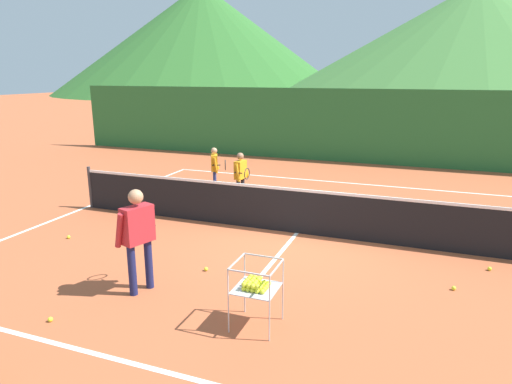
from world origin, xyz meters
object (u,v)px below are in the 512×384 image
(ball_cart, at_px, (255,285))
(tennis_ball_2, at_px, (50,319))
(tennis_net, at_px, (298,211))
(tennis_ball_5, at_px, (454,288))
(student_1, at_px, (241,173))
(tennis_ball_0, at_px, (69,237))
(tennis_ball_4, at_px, (206,269))
(tennis_ball_3, at_px, (490,269))
(student_0, at_px, (215,166))
(instructor, at_px, (138,231))

(ball_cart, bearing_deg, tennis_ball_2, -161.28)
(tennis_net, bearing_deg, tennis_ball_5, -28.90)
(tennis_ball_2, bearing_deg, ball_cart, 18.72)
(student_1, bearing_deg, tennis_ball_0, -122.26)
(tennis_net, distance_m, tennis_ball_5, 3.46)
(ball_cart, bearing_deg, tennis_ball_4, 136.76)
(tennis_ball_0, bearing_deg, ball_cart, -20.02)
(ball_cart, distance_m, tennis_ball_0, 5.09)
(tennis_net, bearing_deg, tennis_ball_0, -155.37)
(ball_cart, relative_size, tennis_ball_3, 13.22)
(student_1, bearing_deg, tennis_ball_5, -33.88)
(tennis_ball_2, bearing_deg, tennis_ball_3, 34.21)
(tennis_ball_3, bearing_deg, tennis_ball_5, -121.29)
(student_1, bearing_deg, tennis_ball_3, -22.73)
(student_0, distance_m, tennis_ball_0, 4.64)
(tennis_ball_2, bearing_deg, tennis_net, 64.43)
(tennis_net, relative_size, tennis_ball_3, 158.88)
(tennis_ball_2, bearing_deg, student_0, 97.13)
(tennis_ball_5, bearing_deg, student_0, 146.01)
(tennis_net, xyz_separation_m, tennis_ball_5, (3.00, -1.66, -0.47))
(tennis_net, relative_size, instructor, 6.61)
(tennis_ball_2, xyz_separation_m, tennis_ball_4, (1.25, 2.22, 0.00))
(tennis_ball_2, xyz_separation_m, tennis_ball_5, (5.20, 2.95, 0.00))
(tennis_net, relative_size, tennis_ball_0, 158.88)
(tennis_net, xyz_separation_m, tennis_ball_3, (3.61, -0.65, -0.47))
(tennis_net, xyz_separation_m, student_1, (-1.99, 1.69, 0.30))
(student_1, xyz_separation_m, tennis_ball_0, (-2.31, -3.66, -0.77))
(tennis_ball_3, bearing_deg, tennis_ball_2, -145.79)
(tennis_ball_5, bearing_deg, tennis_ball_0, -177.52)
(tennis_ball_4, bearing_deg, tennis_ball_3, 20.79)
(tennis_ball_4, relative_size, tennis_ball_5, 1.00)
(student_0, relative_size, tennis_ball_5, 18.92)
(instructor, relative_size, student_1, 1.23)
(student_0, height_order, tennis_ball_0, student_0)
(student_0, bearing_deg, tennis_ball_2, -82.87)
(tennis_ball_2, distance_m, tennis_ball_3, 7.03)
(instructor, height_order, tennis_ball_3, instructor)
(tennis_ball_2, bearing_deg, tennis_ball_4, 60.60)
(tennis_ball_3, bearing_deg, tennis_net, 169.76)
(tennis_ball_2, relative_size, tennis_ball_5, 1.00)
(student_0, distance_m, tennis_ball_2, 7.14)
(ball_cart, xyz_separation_m, tennis_ball_2, (-2.65, -0.90, -0.56))
(instructor, relative_size, tennis_ball_5, 24.03)
(tennis_net, relative_size, tennis_ball_4, 158.88)
(instructor, xyz_separation_m, student_1, (-0.43, 5.08, -0.18))
(instructor, relative_size, tennis_ball_3, 24.03)
(tennis_ball_2, height_order, tennis_ball_4, same)
(ball_cart, distance_m, tennis_ball_3, 4.43)
(tennis_net, bearing_deg, student_1, 139.58)
(student_1, distance_m, tennis_ball_3, 6.12)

